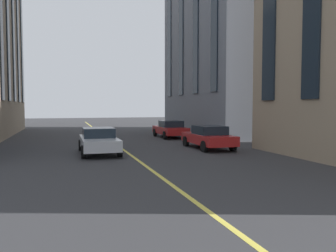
# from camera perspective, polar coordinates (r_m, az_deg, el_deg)

# --- Properties ---
(lane_centre_line) EXTENTS (80.00, 0.16, 0.01)m
(lane_centre_line) POSITION_cam_1_polar(r_m,az_deg,el_deg) (16.50, -5.72, -5.38)
(lane_centre_line) COLOR #D8C64C
(lane_centre_line) RESTS_ON ground_plane
(car_red_trailing) EXTENTS (4.40, 1.95, 1.37)m
(car_red_trailing) POSITION_cam_1_polar(r_m,az_deg,el_deg) (20.01, 6.87, -1.84)
(car_red_trailing) COLOR #B21E1E
(car_red_trailing) RESTS_ON ground_plane
(car_silver_parked_b) EXTENTS (4.40, 1.95, 1.37)m
(car_silver_parked_b) POSITION_cam_1_polar(r_m,az_deg,el_deg) (18.11, -11.68, -2.43)
(car_silver_parked_b) COLOR #B7BABF
(car_silver_parked_b) RESTS_ON ground_plane
(car_red_near) EXTENTS (4.40, 1.95, 1.37)m
(car_red_near) POSITION_cam_1_polar(r_m,az_deg,el_deg) (26.97, 0.39, -0.49)
(car_red_near) COLOR #B21E1E
(car_red_near) RESTS_ON ground_plane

